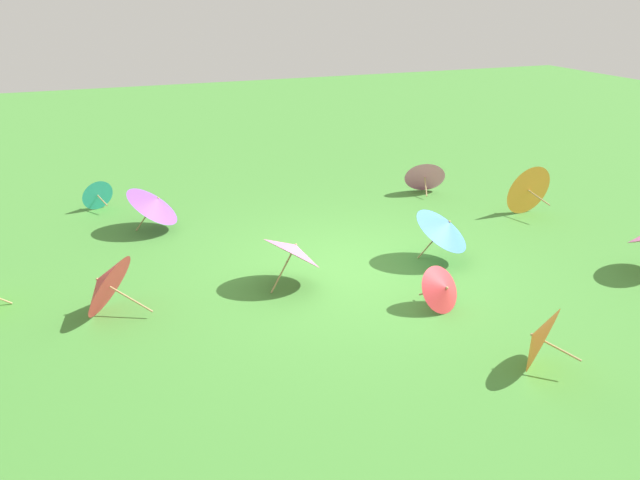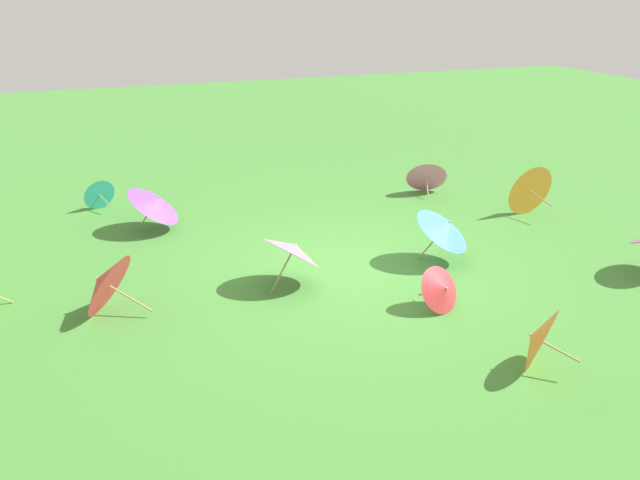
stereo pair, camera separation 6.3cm
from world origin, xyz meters
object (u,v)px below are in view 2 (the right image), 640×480
(parasol_red_0, at_px, (103,282))
(parasol_red_1, at_px, (443,289))
(parasol_pink_1, at_px, (294,249))
(parasol_orange_1, at_px, (536,338))
(parasol_pink_0, at_px, (426,175))
(parasol_blue_0, at_px, (446,227))
(parasol_purple_0, at_px, (156,202))
(parasol_teal_0, at_px, (98,193))
(parasol_orange_0, at_px, (527,189))

(parasol_red_0, xyz_separation_m, parasol_red_1, (-4.05, 1.44, -0.13))
(parasol_pink_1, relative_size, parasol_orange_1, 1.30)
(parasol_pink_0, xyz_separation_m, parasol_blue_0, (1.49, 3.21, 0.22))
(parasol_blue_0, bearing_deg, parasol_purple_0, -37.23)
(parasol_blue_0, xyz_separation_m, parasol_red_1, (0.81, 1.32, -0.28))
(parasol_purple_0, distance_m, parasol_pink_0, 5.34)
(parasol_pink_1, relative_size, parasol_teal_0, 1.64)
(parasol_red_0, distance_m, parasol_red_1, 4.31)
(parasol_pink_1, xyz_separation_m, parasol_red_1, (-1.55, 1.38, -0.25))
(parasol_pink_0, bearing_deg, parasol_red_1, 63.08)
(parasol_pink_1, xyz_separation_m, parasol_orange_0, (-4.92, -1.37, -0.07))
(parasol_pink_0, bearing_deg, parasol_purple_0, 3.08)
(parasol_teal_0, height_order, parasol_orange_0, parasol_orange_0)
(parasol_pink_0, bearing_deg, parasol_orange_0, 121.00)
(parasol_pink_0, xyz_separation_m, parasol_orange_1, (2.08, 6.09, 0.02))
(parasol_red_1, bearing_deg, parasol_purple_0, -54.43)
(parasol_purple_0, distance_m, parasol_teal_0, 1.82)
(parasol_red_1, distance_m, parasol_orange_1, 1.58)
(parasol_pink_1, xyz_separation_m, parasol_teal_0, (2.37, -4.44, -0.25))
(parasol_pink_0, xyz_separation_m, parasol_red_0, (6.35, 3.08, 0.07))
(parasol_pink_0, distance_m, parasol_teal_0, 6.35)
(parasol_blue_0, xyz_separation_m, parasol_orange_0, (-2.56, -1.43, -0.11))
(parasol_pink_0, bearing_deg, parasol_blue_0, 65.16)
(parasol_red_0, xyz_separation_m, parasol_orange_1, (-4.27, 3.00, -0.05))
(parasol_red_0, bearing_deg, parasol_blue_0, 178.52)
(parasol_pink_1, bearing_deg, parasol_teal_0, -61.87)
(parasol_pink_0, xyz_separation_m, parasol_red_1, (2.30, 4.53, -0.06))
(parasol_purple_0, relative_size, parasol_pink_1, 1.13)
(parasol_pink_0, xyz_separation_m, parasol_teal_0, (6.22, -1.29, -0.07))
(parasol_pink_1, bearing_deg, parasol_red_0, -1.49)
(parasol_red_0, distance_m, parasol_orange_1, 5.22)
(parasol_orange_0, bearing_deg, parasol_pink_1, 15.51)
(parasol_blue_0, relative_size, parasol_red_1, 1.66)
(parasol_red_0, distance_m, parasol_blue_0, 4.87)
(parasol_pink_1, height_order, parasol_orange_1, parasol_pink_1)
(parasol_pink_0, relative_size, parasol_blue_0, 0.76)
(parasol_red_0, bearing_deg, parasol_orange_0, -170.07)
(parasol_pink_1, bearing_deg, parasol_purple_0, -62.58)
(parasol_pink_0, height_order, parasol_orange_1, parasol_orange_1)
(parasol_teal_0, bearing_deg, parasol_blue_0, 136.47)
(parasol_pink_0, bearing_deg, parasol_pink_1, 39.29)
(parasol_pink_1, bearing_deg, parasol_pink_0, -140.71)
(parasol_pink_0, height_order, parasol_orange_0, parasol_orange_0)
(parasol_pink_1, height_order, parasol_red_1, parasol_pink_1)
(parasol_blue_0, xyz_separation_m, parasol_orange_1, (0.59, 2.88, -0.20))
(parasol_purple_0, height_order, parasol_red_1, parasol_purple_0)
(parasol_pink_1, relative_size, parasol_blue_0, 0.87)
(parasol_red_0, bearing_deg, parasol_purple_0, -110.05)
(parasol_pink_0, height_order, parasol_pink_1, parasol_pink_1)
(parasol_blue_0, relative_size, parasol_orange_0, 1.27)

